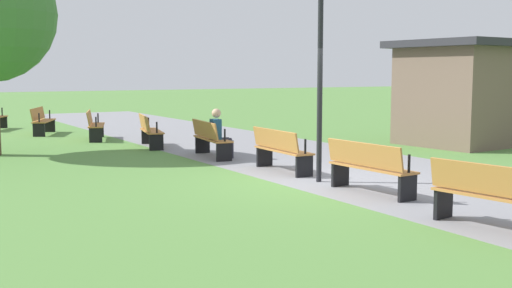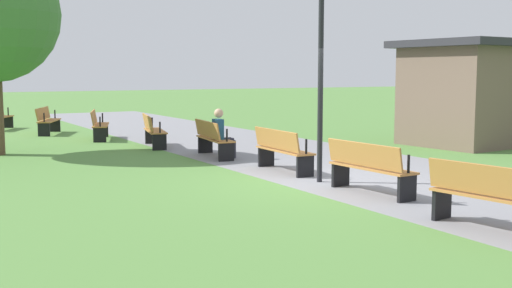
% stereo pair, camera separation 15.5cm
% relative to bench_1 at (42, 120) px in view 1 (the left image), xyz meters
% --- Properties ---
extents(ground_plane, '(120.00, 120.00, 0.00)m').
position_rel_bench_1_xyz_m(ground_plane, '(12.16, 2.63, -0.47)').
color(ground_plane, '#54843D').
extents(path_paving, '(45.31, 4.90, 0.01)m').
position_rel_bench_1_xyz_m(path_paving, '(12.16, 4.17, -0.47)').
color(path_paving, gray).
rests_on(path_paving, ground).
extents(bench_1, '(1.80, 1.14, 0.89)m').
position_rel_bench_1_xyz_m(bench_1, '(0.00, 0.00, 0.00)').
color(bench_1, '#B27538').
rests_on(bench_1, ground).
extents(bench_2, '(1.82, 1.01, 0.89)m').
position_rel_bench_1_xyz_m(bench_2, '(2.59, 1.00, 0.00)').
color(bench_2, '#B27538').
rests_on(bench_2, ground).
extents(bench_3, '(1.82, 0.86, 0.89)m').
position_rel_bench_1_xyz_m(bench_3, '(5.27, 1.76, 0.00)').
color(bench_3, '#B27538').
rests_on(bench_3, ground).
extents(bench_4, '(1.81, 0.71, 0.89)m').
position_rel_bench_1_xyz_m(bench_4, '(8.00, 2.27, 0.00)').
color(bench_4, '#B27538').
rests_on(bench_4, ground).
extents(bench_5, '(1.78, 0.55, 0.89)m').
position_rel_bench_1_xyz_m(bench_5, '(10.77, 2.53, 0.00)').
color(bench_5, '#B27538').
rests_on(bench_5, ground).
extents(bench_6, '(1.78, 0.55, 0.89)m').
position_rel_bench_1_xyz_m(bench_6, '(13.55, 2.53, 0.00)').
color(bench_6, '#B27538').
rests_on(bench_6, ground).
extents(bench_7, '(1.81, 0.71, 0.89)m').
position_rel_bench_1_xyz_m(bench_7, '(16.32, 2.27, 0.00)').
color(bench_7, '#B27538').
rests_on(bench_7, ground).
extents(person_seated, '(0.38, 0.55, 1.20)m').
position_rel_bench_1_xyz_m(person_seated, '(8.30, 2.37, 0.16)').
color(person_seated, navy).
rests_on(person_seated, ground).
extents(lamp_post, '(0.32, 0.32, 3.72)m').
position_rel_bench_1_xyz_m(lamp_post, '(12.16, 2.50, 2.14)').
color(lamp_post, black).
rests_on(lamp_post, ground).
extents(kiosk, '(3.44, 3.06, 2.94)m').
position_rel_bench_1_xyz_m(kiosk, '(9.24, 9.38, 1.04)').
color(kiosk, brown).
rests_on(kiosk, ground).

